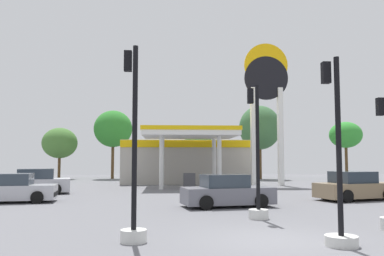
{
  "coord_description": "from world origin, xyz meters",
  "views": [
    {
      "loc": [
        -2.85,
        -10.79,
        2.2
      ],
      "look_at": [
        -1.19,
        17.42,
        4.38
      ],
      "focal_mm": 37.34,
      "sensor_mm": 36.0,
      "label": 1
    }
  ],
  "objects_px": {
    "car_0": "(227,192)",
    "tree_0": "(60,143)",
    "car_1": "(355,187)",
    "car_2": "(14,189)",
    "station_pole_sign": "(266,95)",
    "traffic_signal_3": "(257,181)",
    "traffic_signal_2": "(133,182)",
    "tree_4": "(346,135)",
    "tree_2": "(198,140)",
    "car_4": "(34,183)",
    "tree_1": "(113,129)",
    "traffic_signal_0": "(339,192)",
    "tree_3": "(260,128)"
  },
  "relations": [
    {
      "from": "car_0",
      "to": "tree_0",
      "type": "height_order",
      "value": "tree_0"
    },
    {
      "from": "car_0",
      "to": "car_1",
      "type": "distance_m",
      "value": 7.7
    },
    {
      "from": "car_0",
      "to": "car_1",
      "type": "xyz_separation_m",
      "value": [
        7.26,
        2.57,
        0.02
      ]
    },
    {
      "from": "car_1",
      "to": "car_2",
      "type": "xyz_separation_m",
      "value": [
        -17.78,
        -0.09,
        -0.03
      ]
    },
    {
      "from": "station_pole_sign",
      "to": "traffic_signal_3",
      "type": "distance_m",
      "value": 19.62
    },
    {
      "from": "traffic_signal_2",
      "to": "traffic_signal_3",
      "type": "relative_size",
      "value": 1.07
    },
    {
      "from": "station_pole_sign",
      "to": "tree_4",
      "type": "bearing_deg",
      "value": 40.69
    },
    {
      "from": "tree_2",
      "to": "car_4",
      "type": "bearing_deg",
      "value": -124.04
    },
    {
      "from": "car_2",
      "to": "tree_0",
      "type": "distance_m",
      "value": 24.02
    },
    {
      "from": "car_0",
      "to": "tree_1",
      "type": "relative_size",
      "value": 0.58
    },
    {
      "from": "station_pole_sign",
      "to": "tree_1",
      "type": "height_order",
      "value": "station_pole_sign"
    },
    {
      "from": "traffic_signal_0",
      "to": "tree_1",
      "type": "distance_m",
      "value": 36.48
    },
    {
      "from": "car_0",
      "to": "traffic_signal_3",
      "type": "xyz_separation_m",
      "value": [
        0.58,
        -3.7,
        0.72
      ]
    },
    {
      "from": "car_1",
      "to": "tree_2",
      "type": "distance_m",
      "value": 23.25
    },
    {
      "from": "car_0",
      "to": "car_1",
      "type": "bearing_deg",
      "value": 19.47
    },
    {
      "from": "car_0",
      "to": "tree_2",
      "type": "distance_m",
      "value": 24.8
    },
    {
      "from": "car_4",
      "to": "tree_0",
      "type": "height_order",
      "value": "tree_0"
    },
    {
      "from": "tree_1",
      "to": "station_pole_sign",
      "type": "bearing_deg",
      "value": -40.02
    },
    {
      "from": "traffic_signal_3",
      "to": "tree_2",
      "type": "xyz_separation_m",
      "value": [
        -0.07,
        28.24,
        2.82
      ]
    },
    {
      "from": "station_pole_sign",
      "to": "tree_2",
      "type": "relative_size",
      "value": 2.16
    },
    {
      "from": "station_pole_sign",
      "to": "traffic_signal_0",
      "type": "xyz_separation_m",
      "value": [
        -3.83,
        -22.64,
        -6.15
      ]
    },
    {
      "from": "car_1",
      "to": "car_2",
      "type": "distance_m",
      "value": 17.78
    },
    {
      "from": "tree_0",
      "to": "tree_1",
      "type": "distance_m",
      "value": 5.93
    },
    {
      "from": "car_2",
      "to": "tree_4",
      "type": "distance_m",
      "value": 34.65
    },
    {
      "from": "car_0",
      "to": "car_4",
      "type": "distance_m",
      "value": 13.31
    },
    {
      "from": "station_pole_sign",
      "to": "tree_2",
      "type": "bearing_deg",
      "value": 115.84
    },
    {
      "from": "traffic_signal_3",
      "to": "tree_3",
      "type": "relative_size",
      "value": 0.62
    },
    {
      "from": "car_2",
      "to": "tree_1",
      "type": "height_order",
      "value": "tree_1"
    },
    {
      "from": "traffic_signal_2",
      "to": "tree_3",
      "type": "bearing_deg",
      "value": 71.26
    },
    {
      "from": "station_pole_sign",
      "to": "car_4",
      "type": "xyz_separation_m",
      "value": [
        -16.59,
        -6.98,
        -6.78
      ]
    },
    {
      "from": "tree_2",
      "to": "traffic_signal_3",
      "type": "bearing_deg",
      "value": -89.86
    },
    {
      "from": "car_1",
      "to": "tree_1",
      "type": "height_order",
      "value": "tree_1"
    },
    {
      "from": "car_1",
      "to": "traffic_signal_2",
      "type": "distance_m",
      "value": 14.91
    },
    {
      "from": "tree_2",
      "to": "car_0",
      "type": "bearing_deg",
      "value": -91.2
    },
    {
      "from": "traffic_signal_0",
      "to": "traffic_signal_2",
      "type": "bearing_deg",
      "value": 171.65
    },
    {
      "from": "car_4",
      "to": "tree_1",
      "type": "bearing_deg",
      "value": 83.26
    },
    {
      "from": "station_pole_sign",
      "to": "car_4",
      "type": "distance_m",
      "value": 19.23
    },
    {
      "from": "traffic_signal_0",
      "to": "tree_4",
      "type": "bearing_deg",
      "value": 65.17
    },
    {
      "from": "traffic_signal_3",
      "to": "tree_4",
      "type": "bearing_deg",
      "value": 59.91
    },
    {
      "from": "car_2",
      "to": "tree_4",
      "type": "xyz_separation_m",
      "value": [
        27.03,
        21.3,
        4.1
      ]
    },
    {
      "from": "traffic_signal_0",
      "to": "traffic_signal_3",
      "type": "height_order",
      "value": "traffic_signal_3"
    },
    {
      "from": "station_pole_sign",
      "to": "tree_2",
      "type": "xyz_separation_m",
      "value": [
        -4.96,
        10.24,
        -3.27
      ]
    },
    {
      "from": "car_4",
      "to": "station_pole_sign",
      "type": "bearing_deg",
      "value": 22.8
    },
    {
      "from": "car_1",
      "to": "traffic_signal_3",
      "type": "height_order",
      "value": "traffic_signal_3"
    },
    {
      "from": "car_0",
      "to": "tree_0",
      "type": "bearing_deg",
      "value": 119.32
    },
    {
      "from": "traffic_signal_0",
      "to": "traffic_signal_2",
      "type": "height_order",
      "value": "traffic_signal_2"
    },
    {
      "from": "tree_2",
      "to": "tree_3",
      "type": "bearing_deg",
      "value": 0.58
    },
    {
      "from": "tree_4",
      "to": "tree_2",
      "type": "bearing_deg",
      "value": 177.29
    },
    {
      "from": "tree_0",
      "to": "tree_3",
      "type": "xyz_separation_m",
      "value": [
        21.84,
        -1.32,
        1.69
      ]
    },
    {
      "from": "station_pole_sign",
      "to": "tree_3",
      "type": "xyz_separation_m",
      "value": [
        1.81,
        10.31,
        -1.9
      ]
    }
  ]
}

